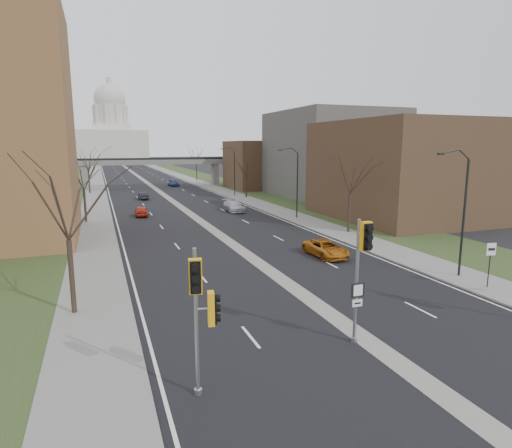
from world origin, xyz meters
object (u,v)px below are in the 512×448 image
car_right_near (326,248)px  car_right_mid (234,206)px  signal_pole_median (362,259)px  car_left_far (143,196)px  signal_pole_left (202,302)px  car_left_near (141,211)px  car_right_far (174,183)px  speed_limit_sign (490,257)px

car_right_near → car_right_mid: 26.16m
signal_pole_median → car_left_far: 59.40m
signal_pole_left → car_left_near: 42.81m
car_left_far → car_right_far: (9.00, 22.84, 0.16)m
car_left_far → car_right_mid: car_right_mid is taller
car_right_near → car_right_mid: size_ratio=0.90×
signal_pole_median → car_right_near: signal_pole_median is taller
signal_pole_left → car_left_far: signal_pole_left is taller
signal_pole_left → car_left_near: size_ratio=1.41×
speed_limit_sign → car_left_far: (-15.86, 55.34, -1.48)m
signal_pole_left → signal_pole_median: (7.58, 1.59, 0.43)m
speed_limit_sign → car_right_near: speed_limit_sign is taller
signal_pole_left → car_left_near: signal_pole_left is taller
car_left_far → car_right_near: 45.70m
signal_pole_median → car_left_far: bearing=94.0°
speed_limit_sign → car_right_far: (-6.87, 78.17, -1.32)m
car_left_near → car_right_mid: bearing=-177.9°
signal_pole_left → car_right_mid: bearing=82.0°
signal_pole_left → speed_limit_sign: signal_pole_left is taller
car_right_mid → car_left_far: bearing=120.1°
car_right_mid → car_right_far: size_ratio=1.15×
car_right_near → signal_pole_left: bearing=-132.9°
speed_limit_sign → car_right_mid: speed_limit_sign is taller
signal_pole_median → car_right_far: size_ratio=1.26×
car_right_near → speed_limit_sign: bearing=-64.4°
speed_limit_sign → car_left_far: size_ratio=0.76×
signal_pole_median → speed_limit_sign: size_ratio=2.01×
car_left_near → signal_pole_left: bearing=90.9°
signal_pole_median → car_right_far: (5.31, 82.02, -3.26)m
speed_limit_sign → car_left_far: 57.58m
signal_pole_median → car_right_near: (6.56, 14.64, -3.38)m
car_left_far → signal_pole_median: bearing=89.1°
speed_limit_sign → car_left_near: size_ratio=0.74×
car_right_far → signal_pole_left: bearing=-104.6°
car_right_far → speed_limit_sign: bearing=-90.8°
signal_pole_left → speed_limit_sign: (19.76, 5.44, -1.51)m
signal_pole_left → car_right_near: signal_pole_left is taller
signal_pole_median → car_left_near: bearing=98.3°
car_right_far → signal_pole_median: bearing=-99.5°
signal_pole_left → car_right_near: 21.73m
signal_pole_median → car_right_near: size_ratio=1.21×
car_left_near → car_left_far: size_ratio=1.03×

